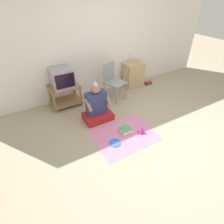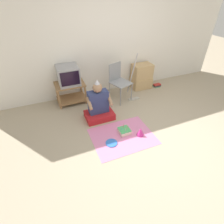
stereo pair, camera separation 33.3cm
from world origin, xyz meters
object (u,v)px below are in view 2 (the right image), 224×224
object	(u,v)px
dust_mop	(133,86)
person_seated	(99,106)
book_pile	(157,85)
paper_plate	(112,143)
folding_chair	(118,80)
cardboard_box_stack	(141,77)
birthday_cake	(124,131)
party_hat_blue	(140,132)
tv	(68,75)

from	to	relation	value
dust_mop	person_seated	distance (m)	1.14
book_pile	paper_plate	world-z (taller)	book_pile
folding_chair	cardboard_box_stack	size ratio (longest dim) A/B	1.34
cardboard_box_stack	paper_plate	distance (m)	2.34
dust_mop	book_pile	world-z (taller)	dust_mop
birthday_cake	folding_chair	bearing A→B (deg)	71.56
cardboard_box_stack	person_seated	bearing A→B (deg)	-149.89
birthday_cake	party_hat_blue	world-z (taller)	party_hat_blue
folding_chair	dust_mop	xyz separation A→B (m)	(0.35, -0.10, -0.19)
tv	dust_mop	world-z (taller)	dust_mop
dust_mop	paper_plate	world-z (taller)	dust_mop
book_pile	paper_plate	size ratio (longest dim) A/B	0.94
folding_chair	person_seated	size ratio (longest dim) A/B	1.01
folding_chair	birthday_cake	world-z (taller)	folding_chair
folding_chair	paper_plate	bearing A→B (deg)	-118.11
cardboard_box_stack	paper_plate	xyz separation A→B (m)	(-1.57, -1.70, -0.31)
cardboard_box_stack	party_hat_blue	world-z (taller)	cardboard_box_stack
book_pile	paper_plate	xyz separation A→B (m)	(-2.01, -1.55, -0.03)
dust_mop	party_hat_blue	world-z (taller)	dust_mop
dust_mop	paper_plate	xyz separation A→B (m)	(-1.09, -1.29, -0.32)
folding_chair	person_seated	distance (m)	0.93
tv	folding_chair	distance (m)	1.15
paper_plate	tv	bearing A→B (deg)	102.14
person_seated	party_hat_blue	distance (m)	1.00
folding_chair	dust_mop	world-z (taller)	dust_mop
tv	paper_plate	world-z (taller)	tv
folding_chair	birthday_cake	distance (m)	1.37
book_pile	party_hat_blue	xyz separation A→B (m)	(-1.43, -1.56, 0.05)
book_pile	party_hat_blue	bearing A→B (deg)	-132.48
cardboard_box_stack	birthday_cake	bearing A→B (deg)	-128.90
folding_chair	party_hat_blue	bearing A→B (deg)	-96.38
tv	party_hat_blue	size ratio (longest dim) A/B	3.05
cardboard_box_stack	dust_mop	distance (m)	0.64
person_seated	paper_plate	distance (m)	0.86
person_seated	book_pile	bearing A→B (deg)	20.50
cardboard_box_stack	paper_plate	size ratio (longest dim) A/B	3.12
folding_chair	birthday_cake	size ratio (longest dim) A/B	4.13
person_seated	dust_mop	bearing A→B (deg)	24.23
book_pile	birthday_cake	distance (m)	2.17
birthday_cake	dust_mop	bearing A→B (deg)	56.02
tv	cardboard_box_stack	world-z (taller)	tv
cardboard_box_stack	book_pile	xyz separation A→B (m)	(0.44, -0.15, -0.28)
tv	birthday_cake	xyz separation A→B (m)	(0.70, -1.51, -0.65)
person_seated	party_hat_blue	size ratio (longest dim) A/B	5.55
person_seated	birthday_cake	xyz separation A→B (m)	(0.29, -0.65, -0.24)
dust_mop	book_pile	distance (m)	1.00
paper_plate	book_pile	bearing A→B (deg)	37.65
tv	person_seated	world-z (taller)	tv
cardboard_box_stack	person_seated	xyz separation A→B (m)	(-1.52, -0.88, -0.03)
cardboard_box_stack	person_seated	size ratio (longest dim) A/B	0.75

